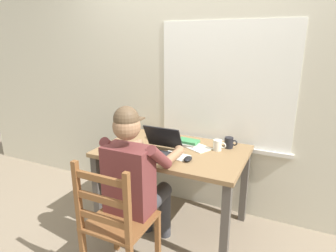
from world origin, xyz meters
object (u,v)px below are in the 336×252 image
at_px(computer_mouse, 188,159).
at_px(coffee_mug_white, 218,145).
at_px(desk, 173,160).
at_px(seated_person, 137,177).
at_px(wooden_chair, 116,223).
at_px(coffee_mug_dark, 229,143).
at_px(book_stack_main, 187,142).
at_px(coffee_mug_spare, 157,134).
at_px(laptop, 158,148).

distance_m(computer_mouse, coffee_mug_white, 0.36).
relative_size(desk, seated_person, 1.00).
height_order(desk, seated_person, seated_person).
distance_m(desk, wooden_chair, 0.78).
relative_size(desk, coffee_mug_dark, 10.84).
height_order(desk, computer_mouse, computer_mouse).
distance_m(computer_mouse, coffee_mug_dark, 0.48).
bearing_deg(coffee_mug_white, computer_mouse, -114.38).
xyz_separation_m(seated_person, coffee_mug_dark, (0.51, 0.71, 0.11)).
height_order(computer_mouse, book_stack_main, book_stack_main).
bearing_deg(wooden_chair, coffee_mug_white, 63.88).
bearing_deg(coffee_mug_spare, computer_mouse, -38.28).
bearing_deg(computer_mouse, book_stack_main, 112.71).
relative_size(wooden_chair, laptop, 2.79).
bearing_deg(coffee_mug_white, coffee_mug_dark, 53.19).
distance_m(desk, computer_mouse, 0.30).
relative_size(laptop, coffee_mug_spare, 2.79).
distance_m(computer_mouse, book_stack_main, 0.36).
bearing_deg(computer_mouse, desk, 139.04).
relative_size(laptop, computer_mouse, 3.35).
height_order(wooden_chair, computer_mouse, wooden_chair).
bearing_deg(laptop, desk, 64.67).
height_order(seated_person, computer_mouse, seated_person).
height_order(desk, coffee_mug_spare, coffee_mug_spare).
height_order(wooden_chair, coffee_mug_white, wooden_chair).
xyz_separation_m(computer_mouse, coffee_mug_white, (0.15, 0.32, 0.03)).
bearing_deg(laptop, coffee_mug_spare, 118.20).
distance_m(seated_person, computer_mouse, 0.42).
xyz_separation_m(seated_person, coffee_mug_spare, (-0.16, 0.65, 0.12)).
bearing_deg(laptop, computer_mouse, -6.47).
bearing_deg(coffee_mug_spare, desk, -35.86).
bearing_deg(computer_mouse, seated_person, -135.11).
height_order(coffee_mug_white, book_stack_main, coffee_mug_white).
relative_size(coffee_mug_white, coffee_mug_spare, 0.93).
bearing_deg(laptop, seated_person, -92.13).
bearing_deg(seated_person, laptop, 87.87).
relative_size(computer_mouse, coffee_mug_white, 0.90).
bearing_deg(desk, seated_person, -99.96).
relative_size(desk, computer_mouse, 12.42).
bearing_deg(book_stack_main, seated_person, -103.60).
height_order(seated_person, coffee_mug_white, seated_person).
relative_size(coffee_mug_dark, coffee_mug_spare, 0.95).
bearing_deg(seated_person, desk, 80.04).
bearing_deg(coffee_mug_white, wooden_chair, -116.12).
bearing_deg(coffee_mug_spare, laptop, -61.80).
relative_size(coffee_mug_spare, book_stack_main, 0.58).
height_order(laptop, computer_mouse, laptop).
bearing_deg(desk, coffee_mug_spare, 144.14).
distance_m(wooden_chair, book_stack_main, 0.97).
distance_m(coffee_mug_dark, book_stack_main, 0.37).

